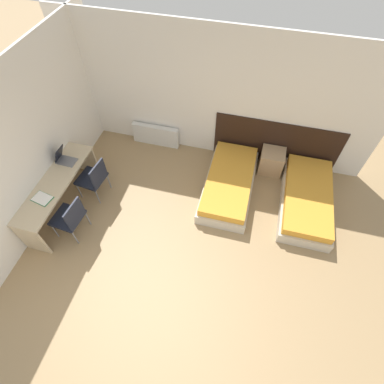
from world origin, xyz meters
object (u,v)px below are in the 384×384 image
object	(u,v)px
nightstand	(271,161)
chair_near_laptop	(94,177)
laptop	(64,159)
chair_near_notebook	(70,217)
bed_near_window	(229,183)
bed_near_door	(306,199)

from	to	relation	value
nightstand	chair_near_laptop	xyz separation A→B (m)	(-3.19, -1.48, 0.23)
nightstand	laptop	size ratio (longest dim) A/B	1.44
chair_near_notebook	laptop	distance (m)	1.13
nightstand	chair_near_laptop	size ratio (longest dim) A/B	0.59
bed_near_window	nightstand	bearing A→B (deg)	44.84
bed_near_window	laptop	size ratio (longest dim) A/B	5.41
chair_near_notebook	laptop	bearing A→B (deg)	123.53
bed_near_window	laptop	distance (m)	3.11
bed_near_door	chair_near_notebook	size ratio (longest dim) A/B	2.21
chair_near_notebook	bed_near_door	bearing A→B (deg)	27.45
bed_near_window	bed_near_door	bearing A→B (deg)	0.00
bed_near_door	chair_near_notebook	bearing A→B (deg)	-157.38
nightstand	chair_near_notebook	world-z (taller)	chair_near_notebook
bed_near_window	chair_near_laptop	world-z (taller)	chair_near_laptop
bed_near_window	nightstand	distance (m)	1.05
bed_near_door	nightstand	bearing A→B (deg)	135.16
chair_near_laptop	laptop	distance (m)	0.61
chair_near_laptop	bed_near_window	bearing A→B (deg)	23.32
bed_near_window	laptop	xyz separation A→B (m)	(-2.97, -0.68, 0.61)
nightstand	bed_near_window	bearing A→B (deg)	-135.16
bed_near_window	laptop	world-z (taller)	laptop
bed_near_door	laptop	distance (m)	4.55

